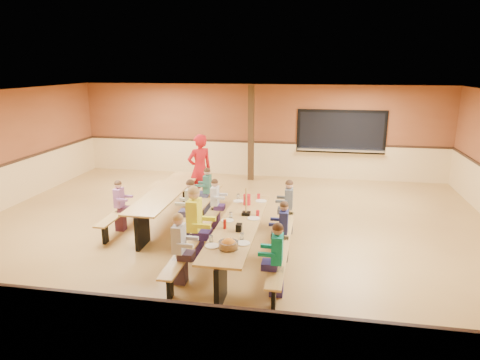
# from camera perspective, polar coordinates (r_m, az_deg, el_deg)

# --- Properties ---
(ground) EXTENTS (12.00, 12.00, 0.00)m
(ground) POSITION_cam_1_polar(r_m,az_deg,el_deg) (9.72, -1.38, -6.60)
(ground) COLOR olive
(ground) RESTS_ON ground
(room_envelope) EXTENTS (12.04, 10.04, 3.02)m
(room_envelope) POSITION_cam_1_polar(r_m,az_deg,el_deg) (9.49, -1.41, -2.73)
(room_envelope) COLOR brown
(room_envelope) RESTS_ON ground
(kitchen_pass_through) EXTENTS (2.78, 0.28, 1.38)m
(kitchen_pass_through) POSITION_cam_1_polar(r_m,az_deg,el_deg) (13.99, 13.32, 6.04)
(kitchen_pass_through) COLOR black
(kitchen_pass_through) RESTS_ON ground
(structural_post) EXTENTS (0.18, 0.18, 3.00)m
(structural_post) POSITION_cam_1_polar(r_m,az_deg,el_deg) (13.56, 1.48, 6.22)
(structural_post) COLOR #312110
(structural_post) RESTS_ON ground
(cafeteria_table_main) EXTENTS (1.91, 3.70, 0.74)m
(cafeteria_table_main) POSITION_cam_1_polar(r_m,az_deg,el_deg) (8.08, -0.17, -7.23)
(cafeteria_table_main) COLOR #AF8745
(cafeteria_table_main) RESTS_ON ground
(cafeteria_table_second) EXTENTS (1.91, 3.70, 0.74)m
(cafeteria_table_second) POSITION_cam_1_polar(r_m,az_deg,el_deg) (10.27, -9.63, -2.50)
(cafeteria_table_second) COLOR #AF8745
(cafeteria_table_second) RESTS_ON ground
(seated_child_white_left) EXTENTS (0.38, 0.31, 1.23)m
(seated_child_white_left) POSITION_cam_1_polar(r_m,az_deg,el_deg) (7.31, -8.11, -9.12)
(seated_child_white_left) COLOR #B8BABF
(seated_child_white_left) RESTS_ON ground
(seated_adult_yellow) EXTENTS (0.47, 0.39, 1.42)m
(seated_adult_yellow) POSITION_cam_1_polar(r_m,az_deg,el_deg) (8.10, -6.09, -5.87)
(seated_adult_yellow) COLOR yellow
(seated_adult_yellow) RESTS_ON ground
(seated_child_grey_left) EXTENTS (0.33, 0.27, 1.13)m
(seated_child_grey_left) POSITION_cam_1_polar(r_m,az_deg,el_deg) (9.64, -3.35, -3.23)
(seated_child_grey_left) COLOR silver
(seated_child_grey_left) RESTS_ON ground
(seated_child_teal_right) EXTENTS (0.37, 0.30, 1.21)m
(seated_child_teal_right) POSITION_cam_1_polar(r_m,az_deg,el_deg) (6.91, 4.95, -10.59)
(seated_child_teal_right) COLOR #0E846D
(seated_child_teal_right) RESTS_ON ground
(seated_child_navy_right) EXTENTS (0.34, 0.28, 1.15)m
(seated_child_navy_right) POSITION_cam_1_polar(r_m,az_deg,el_deg) (8.09, 5.81, -6.87)
(seated_child_navy_right) COLOR navy
(seated_child_navy_right) RESTS_ON ground
(seated_child_char_right) EXTENTS (0.36, 0.29, 1.19)m
(seated_child_char_right) POSITION_cam_1_polar(r_m,az_deg,el_deg) (9.40, 6.50, -3.61)
(seated_child_char_right) COLOR #4C5255
(seated_child_char_right) RESTS_ON ground
(seated_child_purple_sec) EXTENTS (0.34, 0.27, 1.14)m
(seated_child_purple_sec) POSITION_cam_1_polar(r_m,az_deg,el_deg) (9.86, -15.76, -3.36)
(seated_child_purple_sec) COLOR #935995
(seated_child_purple_sec) RESTS_ON ground
(seated_child_green_sec) EXTENTS (0.35, 0.28, 1.16)m
(seated_child_green_sec) POSITION_cam_1_polar(r_m,az_deg,el_deg) (10.55, -4.35, -1.54)
(seated_child_green_sec) COLOR #316755
(seated_child_green_sec) RESTS_ON ground
(seated_child_tan_sec) EXTENTS (0.38, 0.31, 1.24)m
(seated_child_tan_sec) POSITION_cam_1_polar(r_m,az_deg,el_deg) (9.24, -6.55, -3.78)
(seated_child_tan_sec) COLOR beige
(seated_child_tan_sec) RESTS_ON ground
(standing_woman) EXTENTS (0.81, 0.79, 1.87)m
(standing_woman) POSITION_cam_1_polar(r_m,az_deg,el_deg) (11.28, -5.38, 1.41)
(standing_woman) COLOR red
(standing_woman) RESTS_ON ground
(punch_pitcher) EXTENTS (0.16, 0.16, 0.22)m
(punch_pitcher) POSITION_cam_1_polar(r_m,az_deg,el_deg) (9.01, 0.93, -2.63)
(punch_pitcher) COLOR red
(punch_pitcher) RESTS_ON cafeteria_table_main
(chip_bowl) EXTENTS (0.32, 0.32, 0.15)m
(chip_bowl) POSITION_cam_1_polar(r_m,az_deg,el_deg) (6.93, -1.55, -8.56)
(chip_bowl) COLOR orange
(chip_bowl) RESTS_ON cafeteria_table_main
(napkin_dispenser) EXTENTS (0.10, 0.14, 0.13)m
(napkin_dispenser) POSITION_cam_1_polar(r_m,az_deg,el_deg) (7.63, -0.14, -6.35)
(napkin_dispenser) COLOR black
(napkin_dispenser) RESTS_ON cafeteria_table_main
(condiment_mustard) EXTENTS (0.06, 0.06, 0.17)m
(condiment_mustard) POSITION_cam_1_polar(r_m,az_deg,el_deg) (7.77, -2.00, -5.80)
(condiment_mustard) COLOR yellow
(condiment_mustard) RESTS_ON cafeteria_table_main
(condiment_ketchup) EXTENTS (0.06, 0.06, 0.17)m
(condiment_ketchup) POSITION_cam_1_polar(r_m,az_deg,el_deg) (7.73, -2.05, -5.92)
(condiment_ketchup) COLOR #B2140F
(condiment_ketchup) RESTS_ON cafeteria_table_main
(table_paddle) EXTENTS (0.16, 0.16, 0.56)m
(table_paddle) POSITION_cam_1_polar(r_m,az_deg,el_deg) (8.39, 0.83, -3.80)
(table_paddle) COLOR black
(table_paddle) RESTS_ON cafeteria_table_main
(place_settings) EXTENTS (0.65, 3.30, 0.11)m
(place_settings) POSITION_cam_1_polar(r_m,az_deg,el_deg) (7.98, -0.17, -5.44)
(place_settings) COLOR beige
(place_settings) RESTS_ON cafeteria_table_main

